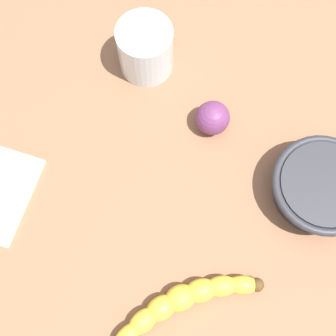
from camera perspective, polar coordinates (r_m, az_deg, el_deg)
name	(u,v)px	position (r cm, az deg, el deg)	size (l,w,h in cm)	color
wooden_tabletop	(147,180)	(67.30, -2.69, -1.55)	(120.00, 120.00, 3.00)	brown
banana	(182,303)	(61.32, 1.90, -17.13)	(10.99, 20.56, 3.47)	yellow
smoothie_glass	(145,50)	(70.30, -2.95, 15.06)	(8.59, 8.59, 8.68)	silver
ceramic_bowl	(321,187)	(65.89, 19.23, -2.36)	(14.62, 14.62, 5.08)	#2D2D33
plum_fruit	(213,118)	(66.68, 5.81, 6.49)	(5.21, 5.21, 5.21)	#6B3360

